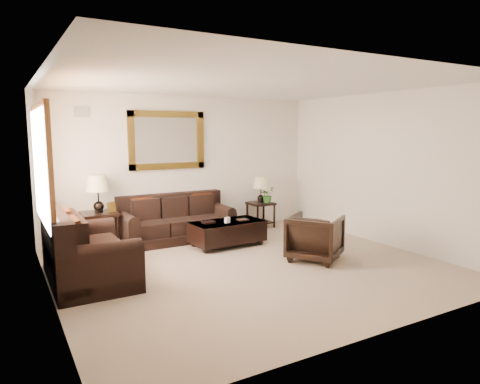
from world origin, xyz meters
TOP-DOWN VIEW (x-y plane):
  - room at (0.00, 0.00)m, footprint 5.51×5.01m
  - window at (-2.70, 0.90)m, footprint 0.07×1.96m
  - mirror at (-0.38, 2.47)m, footprint 1.50×0.06m
  - air_vent at (-1.90, 2.48)m, footprint 0.25×0.02m
  - sofa at (-0.38, 2.09)m, footprint 2.07×0.89m
  - loveseat at (-2.28, 0.60)m, footprint 1.03×1.73m
  - end_table_left at (-1.75, 2.17)m, footprint 0.58×0.58m
  - end_table_right at (1.58, 2.22)m, footprint 0.48×0.48m
  - coffee_table at (0.25, 1.23)m, footprint 1.32×0.76m
  - armchair at (1.06, -0.20)m, footprint 1.03×1.04m
  - potted_plant at (1.69, 2.13)m, footprint 0.41×0.43m

SIDE VIEW (x-z plane):
  - coffee_table at x=0.25m, z-range 0.00..0.55m
  - sofa at x=-0.38m, z-range -0.12..0.73m
  - loveseat at x=-2.28m, z-range -0.13..0.84m
  - armchair at x=1.06m, z-range 0.00..0.79m
  - potted_plant at x=1.69m, z-range 0.53..0.79m
  - end_table_right at x=1.58m, z-range 0.16..1.23m
  - end_table_left at x=-1.75m, z-range 0.20..1.48m
  - room at x=0.00m, z-range 0.00..2.71m
  - window at x=-2.70m, z-range 0.72..2.38m
  - mirror at x=-0.38m, z-range 1.30..2.40m
  - air_vent at x=-1.90m, z-range 2.26..2.44m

